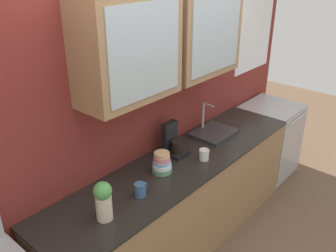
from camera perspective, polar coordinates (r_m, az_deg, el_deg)
name	(u,v)px	position (r m, az deg, el deg)	size (l,w,h in m)	color
ground_plane	(180,242)	(3.67, 1.83, -17.50)	(10.00, 10.00, 0.00)	brown
back_wall_unit	(153,81)	(3.07, -2.36, 6.93)	(4.30, 0.45, 2.81)	maroon
counter	(180,204)	(3.39, 1.93, -12.02)	(2.72, 0.66, 0.88)	#93704C
sink_faucet	(213,132)	(3.62, 7.04, -0.92)	(0.42, 0.33, 0.30)	#2D2D30
bowl_stack	(162,163)	(2.97, -0.95, -5.77)	(0.16, 0.16, 0.18)	#669972
vase	(103,200)	(2.49, -9.98, -11.21)	(0.12, 0.12, 0.28)	beige
cup_near_sink	(204,155)	(3.17, 5.62, -4.42)	(0.12, 0.08, 0.10)	silver
cup_near_bowls	(140,190)	(2.72, -4.33, -9.80)	(0.12, 0.08, 0.10)	#38608C
dishwasher	(268,140)	(4.62, 15.28, -2.04)	(0.62, 0.64, 0.88)	#ADAFB5
coffee_maker	(173,142)	(3.22, 0.77, -2.56)	(0.17, 0.20, 0.29)	black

